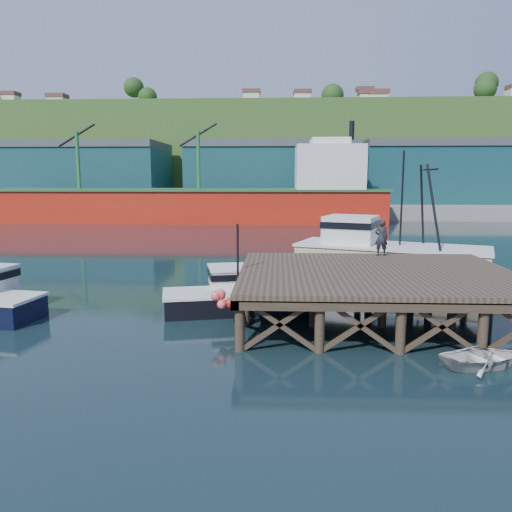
# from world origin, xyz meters

# --- Properties ---
(ground) EXTENTS (300.00, 300.00, 0.00)m
(ground) POSITION_xyz_m (0.00, 0.00, 0.00)
(ground) COLOR black
(ground) RESTS_ON ground
(wharf) EXTENTS (12.00, 10.00, 2.62)m
(wharf) POSITION_xyz_m (5.50, -0.19, 1.94)
(wharf) COLOR brown
(wharf) RESTS_ON ground
(far_quay) EXTENTS (160.00, 40.00, 2.00)m
(far_quay) POSITION_xyz_m (0.00, 70.00, 1.00)
(far_quay) COLOR gray
(far_quay) RESTS_ON ground
(warehouse_left) EXTENTS (32.00, 16.00, 9.00)m
(warehouse_left) POSITION_xyz_m (-35.00, 65.00, 6.50)
(warehouse_left) COLOR #184B4F
(warehouse_left) RESTS_ON far_quay
(warehouse_mid) EXTENTS (28.00, 16.00, 9.00)m
(warehouse_mid) POSITION_xyz_m (0.00, 65.00, 6.50)
(warehouse_mid) COLOR #184B4F
(warehouse_mid) RESTS_ON far_quay
(warehouse_right) EXTENTS (30.00, 16.00, 9.00)m
(warehouse_right) POSITION_xyz_m (30.00, 65.00, 6.50)
(warehouse_right) COLOR #184B4F
(warehouse_right) RESTS_ON far_quay
(cargo_ship) EXTENTS (55.50, 10.00, 13.75)m
(cargo_ship) POSITION_xyz_m (-8.46, 48.00, 3.31)
(cargo_ship) COLOR red
(cargo_ship) RESTS_ON ground
(hillside) EXTENTS (220.00, 50.00, 22.00)m
(hillside) POSITION_xyz_m (0.00, 100.00, 11.00)
(hillside) COLOR #2D511E
(hillside) RESTS_ON ground
(boat_black) EXTENTS (7.10, 5.89, 4.16)m
(boat_black) POSITION_xyz_m (-0.86, 0.97, 0.76)
(boat_black) COLOR black
(boat_black) RESTS_ON ground
(trawler) EXTENTS (12.37, 8.21, 7.81)m
(trawler) POSITION_xyz_m (7.98, 9.42, 1.61)
(trawler) COLOR beige
(trawler) RESTS_ON ground
(dinghy) EXTENTS (3.39, 2.83, 0.60)m
(dinghy) POSITION_xyz_m (7.99, -5.80, 0.30)
(dinghy) COLOR silver
(dinghy) RESTS_ON ground
(dockworker) EXTENTS (0.70, 0.47, 1.89)m
(dockworker) POSITION_xyz_m (6.55, 4.30, 3.07)
(dockworker) COLOR black
(dockworker) RESTS_ON wharf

